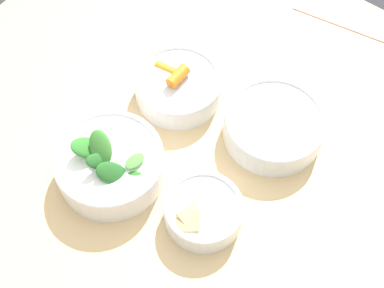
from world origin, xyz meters
TOP-DOWN VIEW (x-y plane):
  - ground_plane at (0.00, 0.00)m, footprint 10.00×10.00m
  - dining_table at (0.00, 0.00)m, footprint 1.03×1.01m
  - bowl_carrots at (-0.07, 0.07)m, footprint 0.16×0.16m
  - bowl_greens at (-0.06, -0.13)m, footprint 0.18×0.18m
  - bowl_beans_hotdog at (0.11, 0.11)m, footprint 0.18×0.18m
  - bowl_cookies at (0.11, -0.10)m, footprint 0.13×0.13m
  - ruler at (0.11, 0.43)m, footprint 0.28×0.07m

SIDE VIEW (x-z plane):
  - ground_plane at x=0.00m, z-range 0.00..0.00m
  - dining_table at x=0.00m, z-range 0.26..0.99m
  - ruler at x=0.11m, z-range 0.74..0.74m
  - bowl_beans_hotdog at x=0.11m, z-range 0.73..0.79m
  - bowl_cookies at x=0.11m, z-range 0.74..0.79m
  - bowl_carrots at x=-0.07m, z-range 0.73..0.80m
  - bowl_greens at x=-0.06m, z-range 0.71..0.83m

